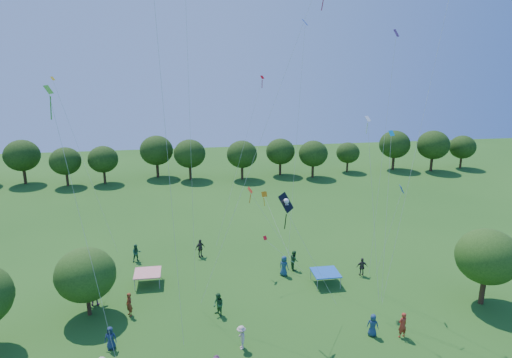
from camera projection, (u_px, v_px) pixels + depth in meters
The scene contains 33 objects.
near_tree_north at pixel (85, 275), 33.27m from camera, with size 4.39×4.39×5.27m.
near_tree_east at pixel (487, 257), 34.65m from camera, with size 4.68×4.68×6.10m.
treeline at pixel (203, 153), 70.64m from camera, with size 88.01×8.77×6.77m.
tent_red_stripe at pixel (148, 273), 38.42m from camera, with size 2.20×2.20×1.10m.
tent_blue at pixel (326, 273), 38.46m from camera, with size 2.20×2.20×1.10m.
crowd_person_0 at pixel (373, 325), 31.38m from camera, with size 0.81×0.44×1.63m, color navy.
crowd_person_1 at pixel (129, 304), 33.81m from camera, with size 0.68×0.44×1.81m, color maroon.
crowd_person_2 at pixel (218, 305), 33.79m from camera, with size 0.88×0.48×1.79m, color #25562A.
crowd_person_3 at pixel (241, 337), 29.99m from camera, with size 1.10×0.49×1.68m, color #C7AF9F.
crowd_person_4 at pixel (200, 248), 43.64m from camera, with size 1.05×0.48×1.79m, color #3A352F.
crowd_person_6 at pixel (111, 338), 29.97m from camera, with size 0.80×0.43×1.62m, color #1A2C4E.
crowd_person_7 at pixel (402, 325), 31.21m from camera, with size 0.70×0.45×1.88m, color #9F2D1D.
crowd_person_8 at pixel (137, 253), 42.69m from camera, with size 0.85×0.46×1.72m, color #224F33.
crowd_person_10 at pixel (362, 267), 39.97m from camera, with size 0.97×0.44×1.66m, color #3F3833.
crowd_person_11 at pixel (94, 295), 35.26m from camera, with size 1.63×0.58×1.74m, color #8B5173.
crowd_person_12 at pixel (284, 266), 39.97m from camera, with size 0.90×0.49×1.83m, color navy.
crowd_person_14 at pixel (294, 260), 41.12m from camera, with size 0.89×0.48×1.80m, color #225026.
pirate_kite at pixel (287, 203), 30.50m from camera, with size 4.51×1.42×8.49m.
red_high_kite at pixel (298, 39), 29.73m from camera, with size 8.94×0.72×23.96m.
small_kite_0 at pixel (249, 128), 43.01m from camera, with size 5.20×3.55×15.61m.
small_kite_1 at pixel (255, 198), 40.09m from camera, with size 3.88×1.70×6.28m.
small_kite_2 at pixel (75, 138), 39.20m from camera, with size 4.33×1.12×15.75m.
small_kite_3 at pixel (63, 151), 25.38m from camera, with size 2.83×2.56×15.91m.
small_kite_4 at pixel (301, 79), 37.43m from camera, with size 1.56×1.23×20.24m.
small_kite_5 at pixel (428, 95), 30.61m from camera, with size 4.13×1.86×23.01m.
small_kite_6 at pixel (370, 165), 31.86m from camera, with size 1.36×1.96×13.43m.
small_kite_7 at pixel (389, 179), 32.64m from camera, with size 0.98×2.20×12.31m.
small_kite_8 at pixel (273, 245), 37.42m from camera, with size 3.43×0.68×3.19m.
small_kite_9 at pixel (267, 203), 42.87m from camera, with size 1.87×4.57×4.98m.
small_kite_10 at pixel (160, 64), 22.85m from camera, with size 1.02×1.73×22.45m.
small_kite_11 at pixel (189, 94), 31.05m from camera, with size 0.46×0.55×21.85m.
small_kite_12 at pixel (398, 201), 34.67m from camera, with size 1.09×1.78×8.02m.
small_kite_13 at pixel (389, 96), 33.57m from camera, with size 0.77×0.78×19.24m.
Camera 1 is at (-4.54, -14.22, 18.83)m, focal length 32.00 mm.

